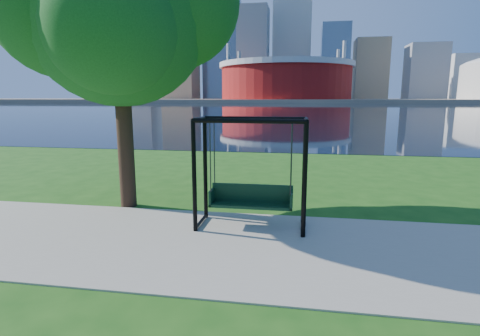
# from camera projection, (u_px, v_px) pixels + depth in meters

# --- Properties ---
(ground) EXTENTS (900.00, 900.00, 0.00)m
(ground) POSITION_uv_depth(u_px,v_px,m) (231.00, 236.00, 7.70)
(ground) COLOR #1E5114
(ground) RESTS_ON ground
(path) EXTENTS (120.00, 4.00, 0.03)m
(path) POSITION_uv_depth(u_px,v_px,m) (226.00, 245.00, 7.21)
(path) COLOR #9E937F
(path) RESTS_ON ground
(river) EXTENTS (900.00, 180.00, 0.02)m
(river) POSITION_uv_depth(u_px,v_px,m) (298.00, 108.00, 106.57)
(river) COLOR black
(river) RESTS_ON ground
(far_bank) EXTENTS (900.00, 228.00, 2.00)m
(far_bank) POSITION_uv_depth(u_px,v_px,m) (302.00, 100.00, 304.13)
(far_bank) COLOR #937F60
(far_bank) RESTS_ON ground
(stadium) EXTENTS (83.00, 83.00, 32.00)m
(stadium) POSITION_uv_depth(u_px,v_px,m) (286.00, 79.00, 234.48)
(stadium) COLOR maroon
(stadium) RESTS_ON far_bank
(skyline) EXTENTS (392.00, 66.00, 96.50)m
(skyline) POSITION_uv_depth(u_px,v_px,m) (298.00, 58.00, 311.36)
(skyline) COLOR gray
(skyline) RESTS_ON far_bank
(swing) EXTENTS (2.36, 1.03, 2.40)m
(swing) POSITION_uv_depth(u_px,v_px,m) (251.00, 176.00, 8.04)
(swing) COLOR black
(swing) RESTS_ON ground
(park_tree) EXTENTS (5.72, 5.16, 7.10)m
(park_tree) POSITION_uv_depth(u_px,v_px,m) (117.00, 8.00, 9.01)
(park_tree) COLOR black
(park_tree) RESTS_ON ground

